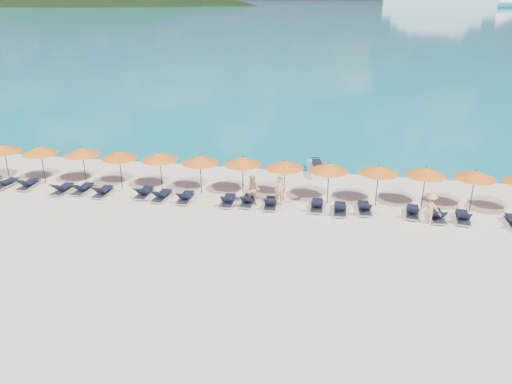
# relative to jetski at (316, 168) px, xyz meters

# --- Properties ---
(ground) EXTENTS (1400.00, 1400.00, 0.00)m
(ground) POSITION_rel_jetski_xyz_m (-2.55, -9.71, -0.36)
(ground) COLOR beige
(sea) EXTENTS (1600.00, 1300.00, 0.01)m
(sea) POSITION_rel_jetski_xyz_m (-2.55, 650.29, -0.35)
(sea) COLOR #1FA9B2
(sea) RESTS_ON ground
(headland_main) EXTENTS (374.00, 242.00, 126.50)m
(headland_main) POSITION_rel_jetski_xyz_m (-302.55, 530.29, -38.36)
(headland_main) COLOR black
(headland_main) RESTS_ON ground
(headland_small) EXTENTS (162.00, 126.00, 85.50)m
(headland_small) POSITION_rel_jetski_xyz_m (-152.55, 550.29, -35.36)
(headland_small) COLOR black
(headland_small) RESTS_ON ground
(jetski) EXTENTS (1.42, 2.58, 0.87)m
(jetski) POSITION_rel_jetski_xyz_m (0.00, 0.00, 0.00)
(jetski) COLOR #B8B9C3
(jetski) RESTS_ON ground
(beachgoer_a) EXTENTS (0.62, 0.44, 1.58)m
(beachgoer_a) POSITION_rel_jetski_xyz_m (-1.55, -5.35, 0.43)
(beachgoer_a) COLOR tan
(beachgoer_a) RESTS_ON ground
(beachgoer_b) EXTENTS (0.83, 0.52, 1.63)m
(beachgoer_b) POSITION_rel_jetski_xyz_m (-2.93, -5.53, 0.46)
(beachgoer_b) COLOR tan
(beachgoer_b) RESTS_ON ground
(beachgoer_c) EXTENTS (1.14, 0.88, 1.60)m
(beachgoer_c) POSITION_rel_jetski_xyz_m (5.90, -6.29, 0.44)
(beachgoer_c) COLOR tan
(beachgoer_c) RESTS_ON ground
(umbrella_0) EXTENTS (2.10, 2.10, 2.28)m
(umbrella_0) POSITION_rel_jetski_xyz_m (-17.96, -4.58, 1.66)
(umbrella_0) COLOR black
(umbrella_0) RESTS_ON ground
(umbrella_1) EXTENTS (2.10, 2.10, 2.28)m
(umbrella_1) POSITION_rel_jetski_xyz_m (-15.63, -4.54, 1.66)
(umbrella_1) COLOR black
(umbrella_1) RESTS_ON ground
(umbrella_2) EXTENTS (2.10, 2.10, 2.28)m
(umbrella_2) POSITION_rel_jetski_xyz_m (-13.13, -4.32, 1.66)
(umbrella_2) COLOR black
(umbrella_2) RESTS_ON ground
(umbrella_3) EXTENTS (2.10, 2.10, 2.28)m
(umbrella_3) POSITION_rel_jetski_xyz_m (-10.77, -4.55, 1.66)
(umbrella_3) COLOR black
(umbrella_3) RESTS_ON ground
(umbrella_4) EXTENTS (2.10, 2.10, 2.28)m
(umbrella_4) POSITION_rel_jetski_xyz_m (-8.41, -4.42, 1.66)
(umbrella_4) COLOR black
(umbrella_4) RESTS_ON ground
(umbrella_5) EXTENTS (2.10, 2.10, 2.28)m
(umbrella_5) POSITION_rel_jetski_xyz_m (-6.05, -4.54, 1.66)
(umbrella_5) COLOR black
(umbrella_5) RESTS_ON ground
(umbrella_6) EXTENTS (2.10, 2.10, 2.28)m
(umbrella_6) POSITION_rel_jetski_xyz_m (-3.72, -4.36, 1.66)
(umbrella_6) COLOR black
(umbrella_6) RESTS_ON ground
(umbrella_7) EXTENTS (2.10, 2.10, 2.28)m
(umbrella_7) POSITION_rel_jetski_xyz_m (-1.42, -4.57, 1.66)
(umbrella_7) COLOR black
(umbrella_7) RESTS_ON ground
(umbrella_8) EXTENTS (2.10, 2.10, 2.28)m
(umbrella_8) POSITION_rel_jetski_xyz_m (0.92, -4.59, 1.66)
(umbrella_8) COLOR black
(umbrella_8) RESTS_ON ground
(umbrella_9) EXTENTS (2.10, 2.10, 2.28)m
(umbrella_9) POSITION_rel_jetski_xyz_m (3.44, -4.49, 1.66)
(umbrella_9) COLOR black
(umbrella_9) RESTS_ON ground
(umbrella_10) EXTENTS (2.10, 2.10, 2.28)m
(umbrella_10) POSITION_rel_jetski_xyz_m (5.78, -4.38, 1.66)
(umbrella_10) COLOR black
(umbrella_10) RESTS_ON ground
(umbrella_11) EXTENTS (2.10, 2.10, 2.28)m
(umbrella_11) POSITION_rel_jetski_xyz_m (8.14, -4.39, 1.66)
(umbrella_11) COLOR black
(umbrella_11) RESTS_ON ground
(lounger_1) EXTENTS (0.79, 1.76, 0.66)m
(lounger_1) POSITION_rel_jetski_xyz_m (-17.48, -5.62, -0.12)
(lounger_1) COLOR silver
(lounger_1) RESTS_ON ground
(lounger_2) EXTENTS (0.72, 1.73, 0.66)m
(lounger_2) POSITION_rel_jetski_xyz_m (-16.11, -5.51, -0.12)
(lounger_2) COLOR silver
(lounger_2) RESTS_ON ground
(lounger_3) EXTENTS (0.65, 1.71, 0.66)m
(lounger_3) POSITION_rel_jetski_xyz_m (-13.75, -5.82, -0.12)
(lounger_3) COLOR silver
(lounger_3) RESTS_ON ground
(lounger_4) EXTENTS (0.70, 1.73, 0.66)m
(lounger_4) POSITION_rel_jetski_xyz_m (-12.66, -5.59, -0.12)
(lounger_4) COLOR silver
(lounger_4) RESTS_ON ground
(lounger_5) EXTENTS (0.62, 1.70, 0.66)m
(lounger_5) POSITION_rel_jetski_xyz_m (-11.35, -5.78, -0.12)
(lounger_5) COLOR silver
(lounger_5) RESTS_ON ground
(lounger_6) EXTENTS (0.63, 1.70, 0.66)m
(lounger_6) POSITION_rel_jetski_xyz_m (-9.04, -5.51, -0.12)
(lounger_6) COLOR silver
(lounger_6) RESTS_ON ground
(lounger_7) EXTENTS (0.75, 1.74, 0.66)m
(lounger_7) POSITION_rel_jetski_xyz_m (-7.93, -5.75, -0.12)
(lounger_7) COLOR silver
(lounger_7) RESTS_ON ground
(lounger_8) EXTENTS (0.65, 1.71, 0.66)m
(lounger_8) POSITION_rel_jetski_xyz_m (-6.59, -5.76, -0.12)
(lounger_8) COLOR silver
(lounger_8) RESTS_ON ground
(lounger_9) EXTENTS (0.68, 1.72, 0.66)m
(lounger_9) POSITION_rel_jetski_xyz_m (-4.23, -5.75, -0.12)
(lounger_9) COLOR silver
(lounger_9) RESTS_ON ground
(lounger_10) EXTENTS (0.64, 1.71, 0.66)m
(lounger_10) POSITION_rel_jetski_xyz_m (-3.21, -5.58, -0.12)
(lounger_10) COLOR silver
(lounger_10) RESTS_ON ground
(lounger_11) EXTENTS (0.73, 1.74, 0.66)m
(lounger_11) POSITION_rel_jetski_xyz_m (-1.96, -5.71, -0.12)
(lounger_11) COLOR silver
(lounger_11) RESTS_ON ground
(lounger_12) EXTENTS (0.65, 1.71, 0.66)m
(lounger_12) POSITION_rel_jetski_xyz_m (0.44, -5.55, -0.12)
(lounger_12) COLOR silver
(lounger_12) RESTS_ON ground
(lounger_13) EXTENTS (0.67, 1.72, 0.66)m
(lounger_13) POSITION_rel_jetski_xyz_m (1.63, -5.81, -0.12)
(lounger_13) COLOR silver
(lounger_13) RESTS_ON ground
(lounger_14) EXTENTS (0.75, 1.74, 0.66)m
(lounger_14) POSITION_rel_jetski_xyz_m (2.85, -5.46, -0.12)
(lounger_14) COLOR silver
(lounger_14) RESTS_ON ground
(lounger_15) EXTENTS (0.79, 1.76, 0.66)m
(lounger_15) POSITION_rel_jetski_xyz_m (5.21, -5.49, -0.12)
(lounger_15) COLOR silver
(lounger_15) RESTS_ON ground
(lounger_16) EXTENTS (0.76, 1.75, 0.66)m
(lounger_16) POSITION_rel_jetski_xyz_m (6.35, -5.75, -0.12)
(lounger_16) COLOR silver
(lounger_16) RESTS_ON ground
(lounger_17) EXTENTS (0.76, 1.74, 0.66)m
(lounger_17) POSITION_rel_jetski_xyz_m (7.57, -5.71, -0.12)
(lounger_17) COLOR silver
(lounger_17) RESTS_ON ground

